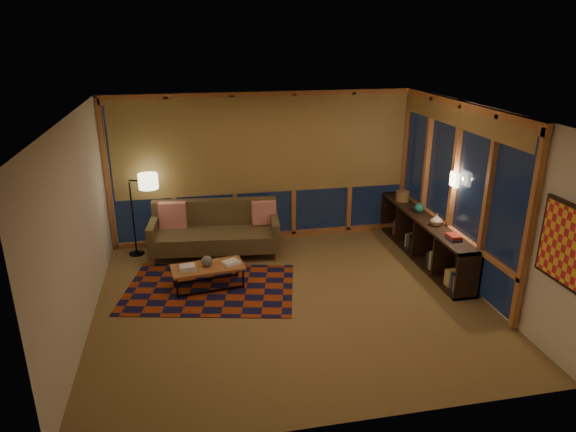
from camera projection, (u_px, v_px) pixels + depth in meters
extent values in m
cube|color=olive|center=(291.00, 301.00, 7.41)|extent=(5.50, 5.00, 0.01)
cube|color=white|center=(292.00, 113.00, 6.48)|extent=(5.50, 5.00, 0.01)
cube|color=beige|center=(264.00, 167.00, 9.25)|extent=(5.50, 0.01, 2.70)
cube|color=beige|center=(348.00, 304.00, 4.65)|extent=(5.50, 0.01, 2.70)
cube|color=beige|center=(78.00, 228.00, 6.44)|extent=(0.01, 5.00, 2.70)
cube|color=beige|center=(477.00, 201.00, 7.46)|extent=(0.01, 5.00, 2.70)
cube|color=maroon|center=(210.00, 288.00, 7.75)|extent=(2.80, 2.16, 0.01)
sphere|color=#28282C|center=(207.00, 261.00, 7.66)|extent=(0.17, 0.17, 0.17)
cylinder|color=#866241|center=(403.00, 196.00, 9.36)|extent=(0.26, 0.26, 0.18)
sphere|color=#186458|center=(419.00, 208.00, 8.75)|extent=(0.18, 0.18, 0.16)
imported|color=tan|center=(436.00, 220.00, 8.16)|extent=(0.24, 0.24, 0.20)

